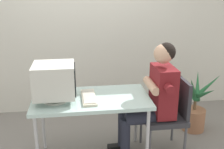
{
  "coord_description": "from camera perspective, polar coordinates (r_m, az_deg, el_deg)",
  "views": [
    {
      "loc": [
        -0.14,
        -2.74,
        1.92
      ],
      "look_at": [
        0.23,
        0.0,
        1.0
      ],
      "focal_mm": 44.17,
      "sensor_mm": 36.0,
      "label": 1
    }
  ],
  "objects": [
    {
      "name": "desk",
      "position": [
        3.01,
        -4.3,
        -5.74
      ],
      "size": [
        1.25,
        0.68,
        0.75
      ],
      "color": "#B7B7BC",
      "rests_on": "ground_plane"
    },
    {
      "name": "wall_back",
      "position": [
        4.19,
        -1.61,
        12.55
      ],
      "size": [
        8.0,
        0.1,
        3.0
      ],
      "primitive_type": "cube",
      "color": "silver",
      "rests_on": "ground_plane"
    },
    {
      "name": "office_chair",
      "position": [
        3.28,
        11.76,
        -7.58
      ],
      "size": [
        0.47,
        0.47,
        0.9
      ],
      "color": "#4C4C51",
      "rests_on": "ground_plane"
    },
    {
      "name": "crt_monitor",
      "position": [
        2.87,
        -11.8,
        -1.24
      ],
      "size": [
        0.42,
        0.38,
        0.4
      ],
      "color": "silver",
      "rests_on": "desk"
    },
    {
      "name": "person_seated",
      "position": [
        3.13,
        8.63,
        -4.22
      ],
      "size": [
        0.73,
        0.59,
        1.33
      ],
      "color": "maroon",
      "rests_on": "ground_plane"
    },
    {
      "name": "keyboard",
      "position": [
        2.95,
        -4.84,
        -4.7
      ],
      "size": [
        0.16,
        0.44,
        0.03
      ],
      "color": "beige",
      "rests_on": "desk"
    },
    {
      "name": "potted_plant",
      "position": [
        3.92,
        16.74,
        -6.78
      ],
      "size": [
        0.6,
        0.72,
        0.85
      ],
      "color": "#9E6647",
      "rests_on": "ground_plane"
    }
  ]
}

